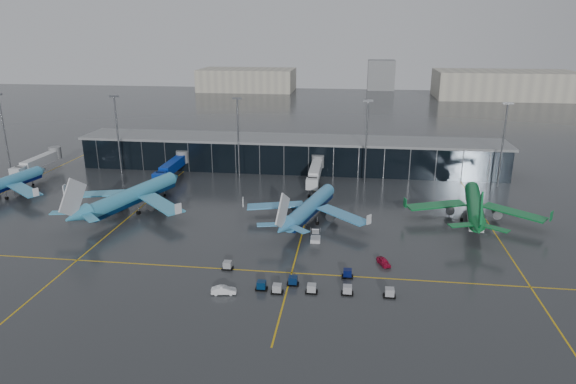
# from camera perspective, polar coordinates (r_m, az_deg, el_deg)

# --- Properties ---
(ground) EXTENTS (600.00, 600.00, 0.00)m
(ground) POSITION_cam_1_polar(r_m,az_deg,el_deg) (117.35, -3.57, -5.38)
(ground) COLOR #282B2D
(ground) RESTS_ON ground
(terminal_pier) EXTENTS (142.00, 17.00, 10.70)m
(terminal_pier) POSITION_cam_1_polar(r_m,az_deg,el_deg) (173.92, 0.23, 4.32)
(terminal_pier) COLOR black
(terminal_pier) RESTS_ON ground
(jet_bridges) EXTENTS (94.00, 27.50, 7.20)m
(jet_bridges) POSITION_cam_1_polar(r_m,az_deg,el_deg) (164.33, -12.83, 2.74)
(jet_bridges) COLOR #595B60
(jet_bridges) RESTS_ON ground
(flood_masts) EXTENTS (203.00, 0.50, 25.50)m
(flood_masts) POSITION_cam_1_polar(r_m,az_deg,el_deg) (159.89, 1.49, 6.18)
(flood_masts) COLOR #595B60
(flood_masts) RESTS_ON ground
(distant_hangars) EXTENTS (260.00, 71.00, 22.00)m
(distant_hangars) POSITION_cam_1_polar(r_m,az_deg,el_deg) (378.76, 12.00, 11.87)
(distant_hangars) COLOR #B2AD99
(distant_hangars) RESTS_ON ground
(taxi_lines) EXTENTS (220.00, 120.00, 0.02)m
(taxi_lines) POSITION_cam_1_polar(r_m,az_deg,el_deg) (125.72, 1.83, -3.72)
(taxi_lines) COLOR gold
(taxi_lines) RESTS_ON ground
(airliner_klm_west) EXTENTS (38.72, 42.55, 11.62)m
(airliner_klm_west) POSITION_cam_1_polar(r_m,az_deg,el_deg) (165.88, -29.25, 1.45)
(airliner_klm_west) COLOR #3B94C2
(airliner_klm_west) RESTS_ON ground
(airliner_arkefly) EXTENTS (49.26, 52.81, 13.40)m
(airliner_arkefly) POSITION_cam_1_polar(r_m,az_deg,el_deg) (139.64, -16.88, 0.63)
(airliner_arkefly) COLOR #3C9DC6
(airliner_arkefly) RESTS_ON ground
(airliner_klm_near) EXTENTS (42.61, 45.91, 11.80)m
(airliner_klm_near) POSITION_cam_1_polar(r_m,az_deg,el_deg) (126.78, 2.49, -0.70)
(airliner_klm_near) COLOR #3C90C7
(airliner_klm_near) RESTS_ON ground
(airliner_aer_lingus) EXTENTS (40.69, 44.69, 12.19)m
(airliner_aer_lingus) POSITION_cam_1_polar(r_m,az_deg,el_deg) (135.61, 20.09, -0.47)
(airliner_aer_lingus) COLOR #0C6B2E
(airliner_aer_lingus) RESTS_ON ground
(baggage_carts) EXTENTS (33.73, 9.76, 1.70)m
(baggage_carts) POSITION_cam_1_polar(r_m,az_deg,el_deg) (97.12, 2.01, -10.10)
(baggage_carts) COLOR black
(baggage_carts) RESTS_ON ground
(mobile_airstair) EXTENTS (2.32, 3.28, 3.45)m
(mobile_airstair) POSITION_cam_1_polar(r_m,az_deg,el_deg) (116.70, 3.07, -5.10)
(mobile_airstair) COLOR silver
(mobile_airstair) RESTS_ON ground
(service_van_red) EXTENTS (3.18, 4.47, 1.41)m
(service_van_red) POSITION_cam_1_polar(r_m,az_deg,el_deg) (107.17, 10.58, -7.62)
(service_van_red) COLOR #A30C2E
(service_van_red) RESTS_ON ground
(service_van_white) EXTENTS (4.74, 2.29, 1.50)m
(service_van_white) POSITION_cam_1_polar(r_m,az_deg,el_deg) (95.49, -7.15, -10.77)
(service_van_white) COLOR silver
(service_van_white) RESTS_ON ground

